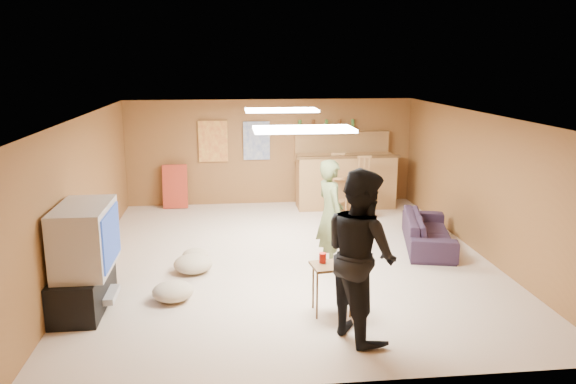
{
  "coord_description": "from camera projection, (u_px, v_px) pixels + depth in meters",
  "views": [
    {
      "loc": [
        -0.93,
        -8.17,
        2.97
      ],
      "look_at": [
        0.0,
        0.2,
        1.0
      ],
      "focal_mm": 35.0,
      "sensor_mm": 36.0,
      "label": 1
    }
  ],
  "objects": [
    {
      "name": "person_olive",
      "position": [
        330.0,
        214.0,
        8.11
      ],
      "size": [
        0.52,
        0.67,
        1.61
      ],
      "primitive_type": "imported",
      "rotation": [
        0.0,
        0.0,
        1.82
      ],
      "color": "#59643A",
      "rests_on": "ground"
    },
    {
      "name": "cushion_far",
      "position": [
        173.0,
        291.0,
        7.12
      ],
      "size": [
        0.69,
        0.69,
        0.23
      ],
      "primitive_type": "ellipsoid",
      "rotation": [
        0.0,
        0.0,
        0.42
      ],
      "color": "tan",
      "rests_on": "ground"
    },
    {
      "name": "wall_back",
      "position": [
        271.0,
        152.0,
        11.82
      ],
      "size": [
        6.0,
        0.02,
        2.2
      ],
      "primitive_type": "cube",
      "color": "brown",
      "rests_on": "ground"
    },
    {
      "name": "poster_left",
      "position": [
        213.0,
        141.0,
        11.59
      ],
      "size": [
        0.6,
        0.03,
        0.85
      ],
      "primitive_type": "cube",
      "color": "#BF3F26",
      "rests_on": "wall_back"
    },
    {
      "name": "bar_shelf",
      "position": [
        342.0,
        133.0,
        11.79
      ],
      "size": [
        2.0,
        0.18,
        0.05
      ],
      "primitive_type": "cube",
      "color": "olive",
      "rests_on": "bar_backing"
    },
    {
      "name": "tray_table",
      "position": [
        332.0,
        289.0,
        6.72
      ],
      "size": [
        0.52,
        0.44,
        0.62
      ],
      "primitive_type": "cube",
      "rotation": [
        0.0,
        0.0,
        0.13
      ],
      "color": "#472D16",
      "rests_on": "ground"
    },
    {
      "name": "ceiling",
      "position": [
        290.0,
        115.0,
        8.18
      ],
      "size": [
        6.0,
        7.0,
        0.02
      ],
      "primitive_type": "cube",
      "color": "silver",
      "rests_on": "ground"
    },
    {
      "name": "bar_counter",
      "position": [
        346.0,
        181.0,
        11.57
      ],
      "size": [
        2.0,
        0.6,
        1.1
      ],
      "primitive_type": "cube",
      "color": "olive",
      "rests_on": "ground"
    },
    {
      "name": "cushion_mid",
      "position": [
        195.0,
        255.0,
        8.56
      ],
      "size": [
        0.52,
        0.52,
        0.18
      ],
      "primitive_type": "ellipsoid",
      "rotation": [
        0.0,
        0.0,
        -0.43
      ],
      "color": "tan",
      "rests_on": "ground"
    },
    {
      "name": "bar_lip",
      "position": [
        349.0,
        157.0,
        11.21
      ],
      "size": [
        2.1,
        0.12,
        0.05
      ],
      "primitive_type": "cube",
      "color": "#472D16",
      "rests_on": "bar_counter"
    },
    {
      "name": "wall_front",
      "position": [
        333.0,
        274.0,
        5.04
      ],
      "size": [
        6.0,
        0.02,
        2.2
      ],
      "primitive_type": "cube",
      "color": "brown",
      "rests_on": "ground"
    },
    {
      "name": "bar_stool_left",
      "position": [
        339.0,
        183.0,
        11.16
      ],
      "size": [
        0.47,
        0.47,
        1.2
      ],
      "primitive_type": null,
      "rotation": [
        0.0,
        0.0,
        0.3
      ],
      "color": "olive",
      "rests_on": "ground"
    },
    {
      "name": "bottle_row",
      "position": [
        326.0,
        126.0,
        11.7
      ],
      "size": [
        1.2,
        0.08,
        0.26
      ],
      "primitive_type": null,
      "color": "#3F7233",
      "rests_on": "bar_shelf"
    },
    {
      "name": "cup_red_near",
      "position": [
        323.0,
        258.0,
        6.7
      ],
      "size": [
        0.11,
        0.11,
        0.12
      ],
      "primitive_type": "cylinder",
      "rotation": [
        0.0,
        0.0,
        0.35
      ],
      "color": "#AB130B",
      "rests_on": "tray_table"
    },
    {
      "name": "cushion_near_tv",
      "position": [
        193.0,
        264.0,
        8.07
      ],
      "size": [
        0.73,
        0.73,
        0.25
      ],
      "primitive_type": "ellipsoid",
      "rotation": [
        0.0,
        0.0,
        0.4
      ],
      "color": "tan",
      "rests_on": "ground"
    },
    {
      "name": "wall_right",
      "position": [
        480.0,
        184.0,
        8.75
      ],
      "size": [
        0.02,
        7.0,
        2.2
      ],
      "primitive_type": "cube",
      "color": "brown",
      "rests_on": "ground"
    },
    {
      "name": "cup_blue",
      "position": [
        342.0,
        257.0,
        6.76
      ],
      "size": [
        0.08,
        0.08,
        0.1
      ],
      "primitive_type": "cylinder",
      "rotation": [
        0.0,
        0.0,
        -0.15
      ],
      "color": "navy",
      "rests_on": "tray_table"
    },
    {
      "name": "ceiling_panel_back",
      "position": [
        281.0,
        110.0,
        9.35
      ],
      "size": [
        1.2,
        0.6,
        0.04
      ],
      "primitive_type": "cube",
      "color": "white",
      "rests_on": "ceiling"
    },
    {
      "name": "tv_screen",
      "position": [
        111.0,
        237.0,
        6.78
      ],
      "size": [
        0.02,
        0.95,
        0.65
      ],
      "primitive_type": "cube",
      "color": "navy",
      "rests_on": "tv_body"
    },
    {
      "name": "cup_red_far",
      "position": [
        342.0,
        261.0,
        6.6
      ],
      "size": [
        0.1,
        0.1,
        0.11
      ],
      "primitive_type": "cylinder",
      "rotation": [
        0.0,
        0.0,
        -0.39
      ],
      "color": "#AB130B",
      "rests_on": "tray_table"
    },
    {
      "name": "ground",
      "position": [
        289.0,
        258.0,
        8.68
      ],
      "size": [
        7.0,
        7.0,
        0.0
      ],
      "primitive_type": "plane",
      "color": "#C7AF98",
      "rests_on": "ground"
    },
    {
      "name": "person_black",
      "position": [
        361.0,
        254.0,
        6.05
      ],
      "size": [
        0.99,
        1.11,
        1.88
      ],
      "primitive_type": "imported",
      "rotation": [
        0.0,
        0.0,
        1.93
      ],
      "color": "black",
      "rests_on": "ground"
    },
    {
      "name": "sofa",
      "position": [
        428.0,
        231.0,
        9.15
      ],
      "size": [
        1.12,
        1.93,
        0.53
      ],
      "primitive_type": "imported",
      "rotation": [
        0.0,
        0.0,
        1.33
      ],
      "color": "black",
      "rests_on": "ground"
    },
    {
      "name": "bar_backing",
      "position": [
        342.0,
        147.0,
        11.88
      ],
      "size": [
        2.0,
        0.14,
        0.6
      ],
      "primitive_type": "cube",
      "color": "olive",
      "rests_on": "bar_counter"
    },
    {
      "name": "tv_body",
      "position": [
        85.0,
        238.0,
        6.74
      ],
      "size": [
        0.6,
        1.1,
        0.8
      ],
      "primitive_type": "cube",
      "color": "#B2B2B7",
      "rests_on": "tv_stand"
    },
    {
      "name": "poster_right",
      "position": [
        257.0,
        141.0,
        11.69
      ],
      "size": [
        0.55,
        0.03,
        0.8
      ],
      "primitive_type": "cube",
      "color": "#334C99",
      "rests_on": "wall_back"
    },
    {
      "name": "wall_left",
      "position": [
        84.0,
        194.0,
        8.11
      ],
      "size": [
        0.02,
        7.0,
        2.2
      ],
      "primitive_type": "cube",
      "color": "brown",
      "rests_on": "ground"
    },
    {
      "name": "bar_stool_right",
      "position": [
        366.0,
        188.0,
        10.84
      ],
      "size": [
        0.46,
        0.46,
        1.16
      ],
      "primitive_type": null,
      "rotation": [
        0.0,
        0.0,
        -0.31
      ],
      "color": "olive",
      "rests_on": "ground"
    },
    {
      "name": "folding_chair_stack",
      "position": [
        175.0,
        186.0,
        11.56
      ],
      "size": [
        0.5,
        0.26,
        0.91
      ],
      "primitive_type": "cube",
      "rotation": [
        -0.14,
        0.0,
        0.0
      ],
      "color": "#B03320",
      "rests_on": "ground"
    },
    {
      "name": "ceiling_panel_front",
      "position": [
        304.0,
        129.0,
        6.74
      ],
      "size": [
        1.2,
        0.6,
        0.04
      ],
      "primitive_type": "cube",
      "color": "white",
      "rests_on": "ceiling"
    },
    {
      "name": "tv_stand",
      "position": [
        83.0,
        288.0,
        6.88
      ],
      "size": [
        0.55,
        1.3,
        0.5
      ],
      "primitive_type": "cube",
      "color": "black",
      "rests_on": "ground"
    },
    {
      "name": "dvd_box",
      "position": [
        102.0,
        295.0,
        6.93
      ],
      "size": [
        0.35,
        0.5,
        0.08
      ],
      "primitive_type": "cube",
      "color": "#B2B2B7",
      "rests_on": "tv_stand"
    }
  ]
}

